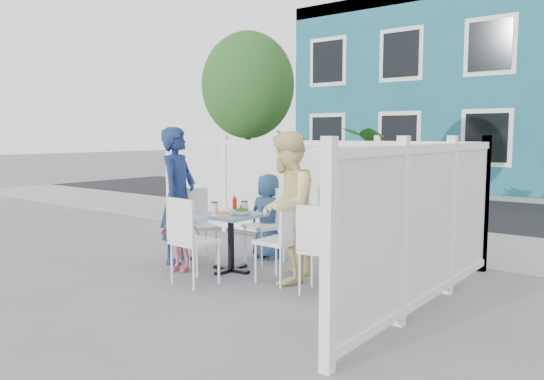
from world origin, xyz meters
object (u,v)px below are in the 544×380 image
Objects in this scene: chair_back at (269,219)px; woman at (287,207)px; utility_cabinet at (236,183)px; chair_right at (284,234)px; toddler at (180,235)px; chair_left at (195,219)px; main_table at (231,227)px; chair_near at (189,235)px; man at (178,195)px; spare_table at (372,239)px; boy at (268,216)px.

woman is (0.78, -0.67, 0.30)m from chair_back.
woman is (3.90, -3.47, 0.19)m from utility_cabinet.
toddler is at bearing 105.13° from chair_right.
chair_left is at bearing 54.37° from chair_back.
chair_back is at bearing -152.15° from woman.
woman is at bearing 154.39° from chair_back.
main_table is 0.87m from woman.
chair_near reaches higher than toddler.
chair_near is at bearing 133.07° from chair_right.
utility_cabinet is at bearing 130.72° from chair_near.
chair_back is at bearing 48.16° from toddler.
utility_cabinet reaches higher than chair_near.
toddler is (2.59, -3.91, -0.22)m from utility_cabinet.
woman is (1.68, 0.13, -0.03)m from man.
spare_table is 1.65m from chair_back.
chair_back is (0.03, 0.73, 0.01)m from main_table.
man reaches higher than main_table.
man reaches higher than toddler.
chair_back is at bearing 87.93° from main_table.
main_table is at bearing 98.61° from chair_near.
chair_back is 0.54× the size of man.
chair_right reaches higher than main_table.
boy is at bearing 160.90° from chair_left.
utility_cabinet is 0.76× the size of man.
chair_near is at bearing -64.56° from woman.
chair_right is 0.55× the size of man.
utility_cabinet is 5.23m from woman.
chair_back is 0.98× the size of chair_near.
chair_near is at bearing 106.08° from chair_back.
main_table reaches higher than spare_table.
toddler is at bearing -143.09° from main_table.
woman reaches higher than boy.
man is (-0.89, -0.80, 0.33)m from chair_back.
spare_table is 0.74× the size of chair_near.
man is 1.54× the size of boy.
main_table is 0.79× the size of toddler.
man is (-1.71, -0.04, 0.33)m from chair_right.
chair_near is at bearing -148.11° from man.
chair_near is at bearing -85.80° from main_table.
spare_table is 0.75× the size of chair_right.
chair_near is 0.86× the size of boy.
main_table is 0.64m from toddler.
main_table is at bearing -107.46° from woman.
spare_table is (1.66, 0.53, -0.03)m from main_table.
chair_right is at bearing 152.05° from chair_back.
woman reaches higher than utility_cabinet.
chair_back is 0.14m from boy.
utility_cabinet is at bearing 48.51° from chair_right.
chair_near reaches higher than spare_table.
toddler is (-1.35, -0.35, -0.11)m from chair_right.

